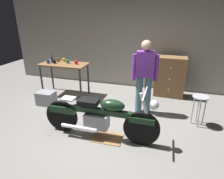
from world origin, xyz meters
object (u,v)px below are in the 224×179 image
motorcycle (100,116)px  mug_black_matte (54,62)px  shop_stool (200,103)px  person_standing (145,74)px  mug_green_speckled (68,61)px  mug_brown_stoneware (58,60)px  wooden_dresser (170,77)px  mug_blue_enamel (48,61)px  bottle (52,59)px  mug_red_diner (76,62)px  mug_yellow_tall (64,60)px  storage_bin (46,98)px

motorcycle → mug_black_matte: size_ratio=20.47×
motorcycle → shop_stool: 2.05m
person_standing → shop_stool: person_standing is taller
mug_green_speckled → mug_brown_stoneware: bearing=165.2°
person_standing → wooden_dresser: bearing=-124.8°
mug_brown_stoneware → mug_blue_enamel: bearing=-121.5°
mug_brown_stoneware → motorcycle: bearing=-43.8°
motorcycle → mug_green_speckled: 2.39m
bottle → person_standing: bearing=-9.7°
mug_green_speckled → person_standing: bearing=-13.2°
mug_blue_enamel → mug_brown_stoneware: bearing=58.5°
mug_brown_stoneware → mug_black_matte: (0.02, -0.21, -0.00)m
mug_green_speckled → mug_blue_enamel: bearing=-163.3°
mug_red_diner → mug_brown_stoneware: bearing=168.8°
shop_stool → mug_green_speckled: size_ratio=5.72×
mug_yellow_tall → mug_blue_enamel: bearing=-133.9°
bottle → shop_stool: bearing=-10.1°
storage_bin → bottle: (-0.21, 0.75, 0.83)m
wooden_dresser → mug_black_matte: (-3.07, -0.80, 0.40)m
mug_yellow_tall → mug_red_diner: mug_red_diner is taller
wooden_dresser → mug_brown_stoneware: wooden_dresser is taller
person_standing → mug_blue_enamel: 2.71m
motorcycle → person_standing: 1.46m
storage_bin → mug_yellow_tall: 1.24m
person_standing → mug_green_speckled: person_standing is taller
shop_stool → bottle: 3.89m
shop_stool → mug_red_diner: 3.19m
storage_bin → mug_blue_enamel: mug_blue_enamel is taller
shop_stool → wooden_dresser: bearing=113.5°
storage_bin → bottle: bearing=105.5°
mug_blue_enamel → mug_red_diner: 0.79m
mug_red_diner → mug_yellow_tall: bearing=159.1°
mug_green_speckled → mug_yellow_tall: 0.27m
shop_stool → mug_blue_enamel: 3.93m
storage_bin → mug_black_matte: 1.05m
mug_yellow_tall → mug_blue_enamel: size_ratio=1.03×
mug_green_speckled → bottle: 0.46m
motorcycle → mug_red_diner: size_ratio=18.52×
shop_stool → mug_yellow_tall: mug_yellow_tall is taller
wooden_dresser → storage_bin: (-2.97, -1.50, -0.38)m
wooden_dresser → bottle: bearing=-166.8°
person_standing → mug_black_matte: size_ratio=15.61×
mug_blue_enamel → mug_green_speckled: bearing=16.7°
mug_blue_enamel → shop_stool: bearing=-8.6°
shop_stool → mug_black_matte: bearing=170.4°
storage_bin → mug_green_speckled: size_ratio=3.93×
shop_stool → mug_brown_stoneware: (-3.71, 0.84, 0.46)m
person_standing → bottle: bearing=-19.5°
mug_yellow_tall → mug_blue_enamel: 0.43m
wooden_dresser → storage_bin: wooden_dresser is taller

